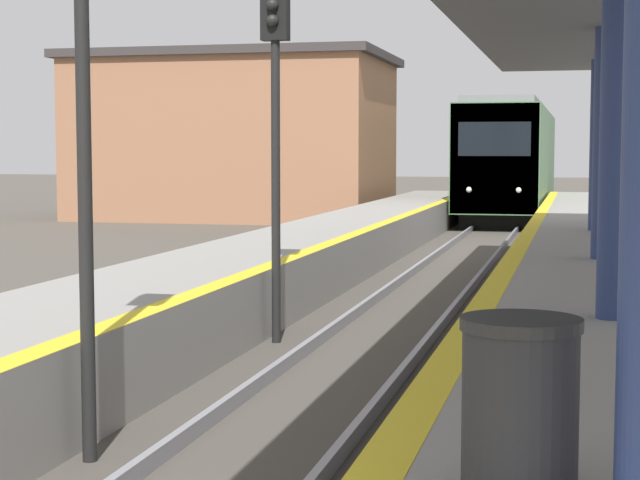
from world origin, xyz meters
TOP-DOWN VIEW (x-y plane):
  - train at (0.00, 40.15)m, footprint 2.80×18.72m
  - signal_near at (-1.31, 5.18)m, footprint 0.36×0.31m
  - signal_mid at (-1.32, 10.86)m, footprint 0.36×0.31m
  - station_canopy at (2.95, 10.82)m, footprint 4.29×23.55m
  - trash_bin at (2.37, 2.28)m, footprint 0.59×0.59m
  - station_building at (-10.18, 36.14)m, footprint 11.67×7.94m

SIDE VIEW (x-z plane):
  - trash_bin at x=2.37m, z-range 0.95..1.80m
  - train at x=0.00m, z-range 0.04..4.36m
  - station_building at x=-10.18m, z-range 0.01..6.20m
  - signal_near at x=-1.31m, z-range 0.96..5.89m
  - signal_mid at x=-1.32m, z-range 0.96..5.89m
  - station_canopy at x=2.95m, z-range 2.57..6.23m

